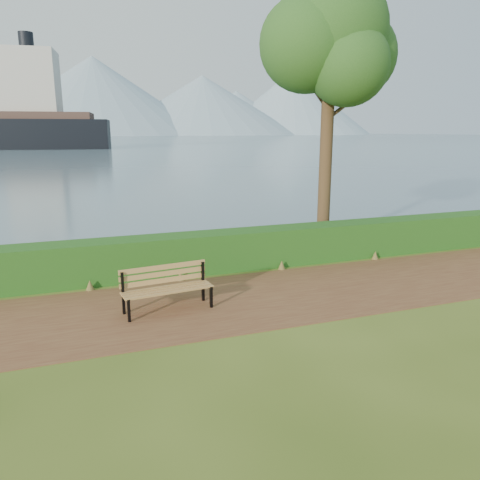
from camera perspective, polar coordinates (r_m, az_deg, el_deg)
name	(u,v)px	position (r m, az deg, el deg)	size (l,w,h in m)	color
ground	(254,303)	(9.94, 1.67, -7.74)	(140.00, 140.00, 0.00)	#3D5317
path	(249,299)	(10.20, 1.05, -7.15)	(40.00, 3.40, 0.01)	brown
hedge	(217,251)	(12.13, -2.83, -1.39)	(32.00, 0.85, 1.00)	#1C4B15
water	(74,138)	(268.67, -19.60, 11.69)	(700.00, 510.00, 0.00)	#3F5765
mountains	(56,100)	(415.42, -21.50, 15.64)	(585.00, 190.00, 70.00)	#7E98A8
bench	(166,285)	(9.56, -8.98, -5.44)	(1.85, 0.73, 0.91)	black
tree	(330,39)	(14.63, 10.97, 22.89)	(4.24, 3.52, 8.17)	#392717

